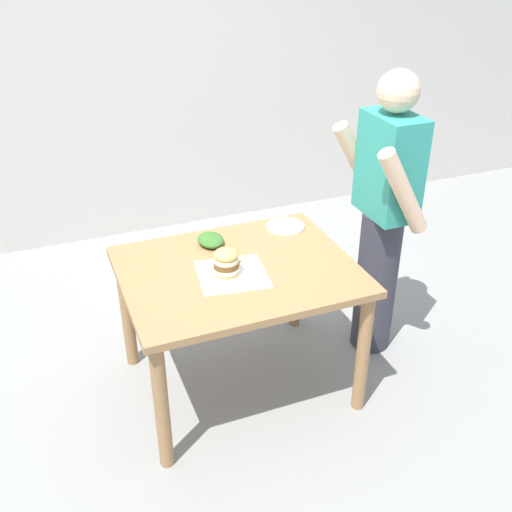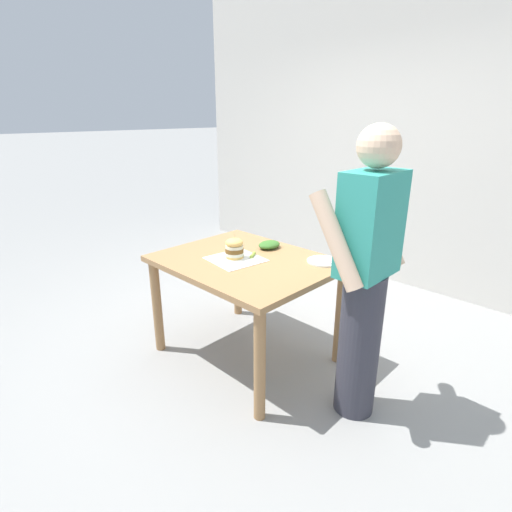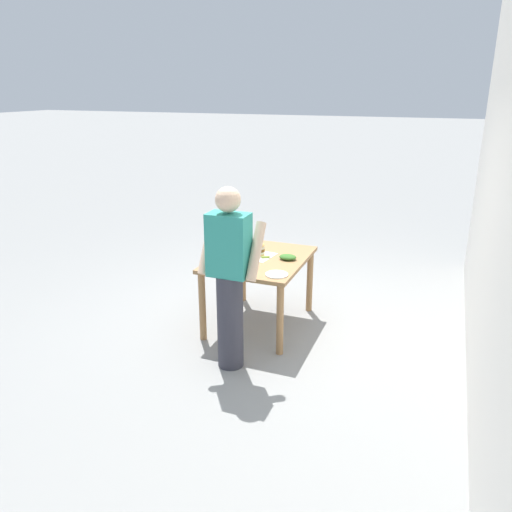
# 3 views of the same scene
# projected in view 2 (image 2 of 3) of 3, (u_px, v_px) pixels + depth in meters

# --- Properties ---
(ground_plane) EXTENTS (80.00, 80.00, 0.00)m
(ground_plane) POSITION_uv_depth(u_px,v_px,m) (247.00, 354.00, 3.04)
(ground_plane) COLOR gray
(patio_table) EXTENTS (0.95, 1.19, 0.77)m
(patio_table) POSITION_uv_depth(u_px,v_px,m) (246.00, 274.00, 2.82)
(patio_table) COLOR #9E7247
(patio_table) RESTS_ON ground
(serving_paper) EXTENTS (0.38, 0.38, 0.00)m
(serving_paper) POSITION_uv_depth(u_px,v_px,m) (236.00, 259.00, 2.78)
(serving_paper) COLOR white
(serving_paper) RESTS_ON patio_table
(sandwich) EXTENTS (0.13, 0.13, 0.18)m
(sandwich) POSITION_uv_depth(u_px,v_px,m) (234.00, 248.00, 2.78)
(sandwich) COLOR #E5B25B
(sandwich) RESTS_ON serving_paper
(pickle_spear) EXTENTS (0.09, 0.06, 0.02)m
(pickle_spear) POSITION_uv_depth(u_px,v_px,m) (253.00, 255.00, 2.82)
(pickle_spear) COLOR #8EA83D
(pickle_spear) RESTS_ON serving_paper
(side_plate_with_forks) EXTENTS (0.22, 0.22, 0.02)m
(side_plate_with_forks) POSITION_uv_depth(u_px,v_px,m) (323.00, 261.00, 2.73)
(side_plate_with_forks) COLOR white
(side_plate_with_forks) RESTS_ON patio_table
(side_salad) EXTENTS (0.18, 0.14, 0.05)m
(side_salad) POSITION_uv_depth(u_px,v_px,m) (269.00, 245.00, 3.01)
(side_salad) COLOR #386B28
(side_salad) RESTS_ON patio_table
(diner_across_table) EXTENTS (0.55, 0.35, 1.69)m
(diner_across_table) POSITION_uv_depth(u_px,v_px,m) (365.00, 276.00, 2.20)
(diner_across_table) COLOR #33333D
(diner_across_table) RESTS_ON ground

